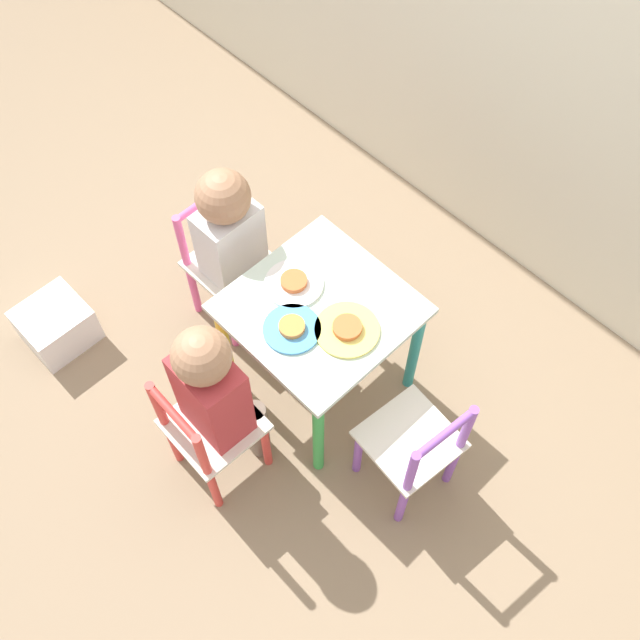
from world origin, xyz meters
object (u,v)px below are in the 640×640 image
at_px(chair_purple, 414,448).
at_px(child_left, 233,240).
at_px(chair_pink, 227,264).
at_px(plate_right, 347,329).
at_px(plate_front, 292,328).
at_px(plate_left, 294,283).
at_px(storage_bin, 57,325).
at_px(kids_table, 320,323).
at_px(chair_red, 209,432).
at_px(child_front, 217,391).

relative_size(chair_purple, child_left, 0.72).
xyz_separation_m(chair_pink, plate_right, (0.58, 0.01, 0.23)).
height_order(child_left, plate_front, child_left).
bearing_deg(chair_purple, plate_left, -88.83).
height_order(chair_purple, plate_left, chair_purple).
xyz_separation_m(child_left, plate_right, (0.51, 0.01, 0.04)).
relative_size(plate_left, storage_bin, 0.79).
bearing_deg(kids_table, plate_left, 180.00).
bearing_deg(chair_purple, chair_red, -42.91).
xyz_separation_m(kids_table, chair_purple, (0.46, -0.05, -0.13)).
distance_m(plate_right, storage_bin, 1.15).
relative_size(chair_purple, child_front, 0.70).
height_order(chair_purple, child_left, child_left).
bearing_deg(child_front, kids_table, -90.00).
distance_m(chair_purple, plate_front, 0.52).
xyz_separation_m(chair_red, storage_bin, (-0.78, -0.10, -0.18)).
relative_size(chair_pink, child_left, 0.72).
bearing_deg(storage_bin, kids_table, 34.94).
bearing_deg(storage_bin, plate_left, 39.24).
height_order(plate_front, storage_bin, plate_front).
distance_m(plate_left, storage_bin, 0.97).
distance_m(chair_red, child_left, 0.62).
bearing_deg(child_front, plate_left, -73.77).
bearing_deg(chair_red, storage_bin, 8.70).
height_order(kids_table, storage_bin, kids_table).
xyz_separation_m(chair_purple, child_front, (-0.47, -0.35, 0.20)).
distance_m(kids_table, chair_red, 0.48).
relative_size(chair_red, storage_bin, 2.32).
height_order(kids_table, chair_purple, chair_purple).
height_order(child_left, plate_right, child_left).
distance_m(plate_front, storage_bin, 1.00).
bearing_deg(plate_left, chair_red, -77.52).
distance_m(child_left, storage_bin, 0.77).
bearing_deg(plate_right, chair_pink, -179.14).
height_order(chair_red, child_left, child_left).
distance_m(chair_purple, child_left, 0.88).
height_order(child_left, storage_bin, child_left).
relative_size(chair_purple, plate_right, 2.76).
relative_size(child_left, storage_bin, 3.21).
distance_m(chair_red, storage_bin, 0.81).
height_order(child_left, plate_left, child_left).
distance_m(kids_table, storage_bin, 1.02).
relative_size(kids_table, plate_right, 2.61).
relative_size(kids_table, storage_bin, 2.20).
bearing_deg(chair_purple, storage_bin, -62.03).
height_order(chair_purple, plate_right, chair_purple).
bearing_deg(chair_red, chair_pink, -43.62).
bearing_deg(storage_bin, chair_red, 7.01).
bearing_deg(plate_front, chair_purple, 8.48).
relative_size(kids_table, plate_front, 2.92).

